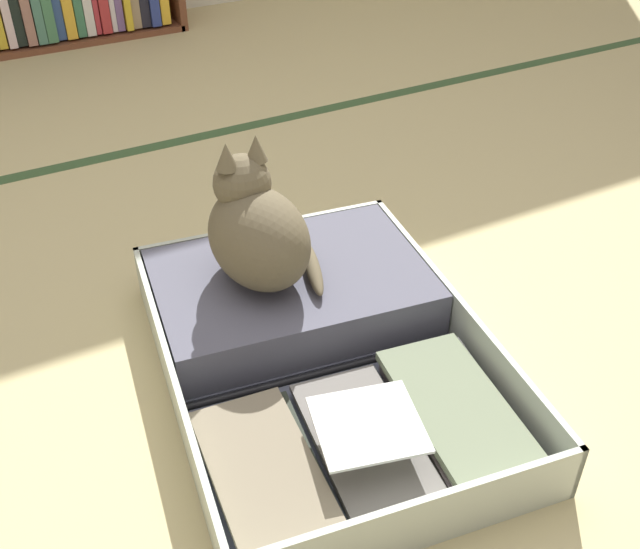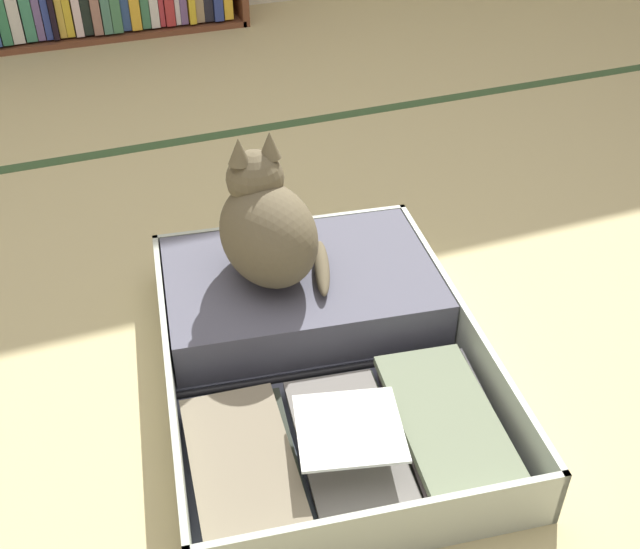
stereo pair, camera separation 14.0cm
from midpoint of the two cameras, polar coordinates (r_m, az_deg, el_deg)
The scene contains 4 objects.
ground_plane at distance 1.57m, azimuth -0.87°, elevation -7.32°, with size 10.00×10.00×0.00m, color tan.
tatami_border at distance 2.46m, azimuth -9.81°, elevation 9.75°, with size 4.80×0.05×0.00m.
open_suitcase at distance 1.57m, azimuth 2.17°, elevation -4.71°, with size 0.72×0.92×0.12m.
black_cat at distance 1.56m, azimuth -1.56°, elevation 3.54°, with size 0.26×0.28×0.31m.
Camera 2 is at (-0.31, -1.10, 1.09)m, focal length 42.21 mm.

